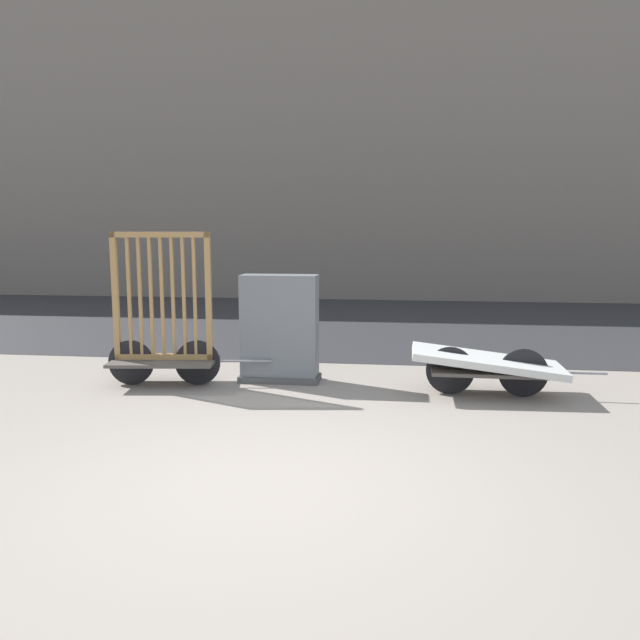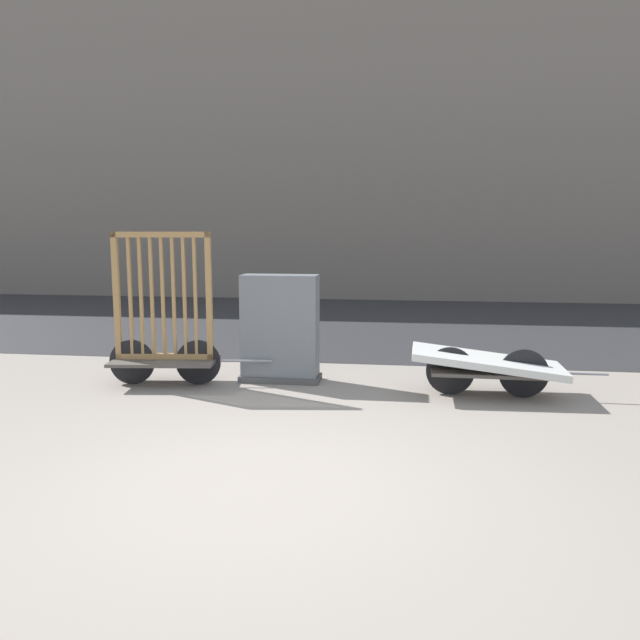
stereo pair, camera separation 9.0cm
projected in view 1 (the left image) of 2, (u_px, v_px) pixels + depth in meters
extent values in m
plane|color=gray|center=(270.00, 486.00, 4.72)|extent=(60.00, 60.00, 0.00)
cube|color=#2D2D30|center=(355.00, 321.00, 13.28)|extent=(56.00, 8.55, 0.01)
cube|color=slate|center=(372.00, 133.00, 18.76)|extent=(48.00, 4.00, 9.71)
cube|color=#4C4742|center=(164.00, 361.00, 7.79)|extent=(1.36, 0.85, 0.04)
cylinder|color=black|center=(198.00, 363.00, 7.79)|extent=(0.57, 0.10, 0.57)
cylinder|color=black|center=(131.00, 363.00, 7.80)|extent=(0.57, 0.10, 0.57)
cylinder|color=gray|center=(243.00, 361.00, 7.79)|extent=(0.70, 0.12, 0.03)
cube|color=#A87F4C|center=(164.00, 357.00, 7.79)|extent=(1.22, 0.22, 0.07)
cube|color=#A87F4C|center=(160.00, 235.00, 7.57)|extent=(1.22, 0.22, 0.07)
cube|color=#A87F4C|center=(115.00, 296.00, 7.68)|extent=(0.08, 0.08, 1.58)
cube|color=#A87F4C|center=(209.00, 297.00, 7.67)|extent=(0.08, 0.08, 1.58)
cube|color=#A87F4C|center=(129.00, 296.00, 7.68)|extent=(0.04, 0.05, 1.51)
cube|color=#A87F4C|center=(140.00, 296.00, 7.68)|extent=(0.04, 0.05, 1.51)
cube|color=#A87F4C|center=(151.00, 296.00, 7.68)|extent=(0.04, 0.05, 1.51)
cube|color=#A87F4C|center=(162.00, 296.00, 7.68)|extent=(0.04, 0.05, 1.51)
cube|color=#A87F4C|center=(173.00, 296.00, 7.68)|extent=(0.04, 0.05, 1.51)
cube|color=#A87F4C|center=(184.00, 296.00, 7.68)|extent=(0.04, 0.05, 1.51)
cube|color=#A87F4C|center=(195.00, 296.00, 7.68)|extent=(0.04, 0.05, 1.51)
cube|color=#4C4742|center=(486.00, 370.00, 7.29)|extent=(1.29, 0.72, 0.04)
cylinder|color=black|center=(523.00, 373.00, 7.23)|extent=(0.57, 0.04, 0.57)
cylinder|color=black|center=(450.00, 371.00, 7.35)|extent=(0.57, 0.04, 0.57)
cylinder|color=gray|center=(575.00, 373.00, 7.15)|extent=(0.70, 0.04, 0.03)
cube|color=silver|center=(487.00, 361.00, 7.27)|extent=(1.74, 0.85, 0.28)
cube|color=#4C4C4C|center=(280.00, 378.00, 8.03)|extent=(1.03, 0.42, 0.08)
cube|color=slate|center=(280.00, 328.00, 7.94)|extent=(0.97, 0.36, 1.37)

